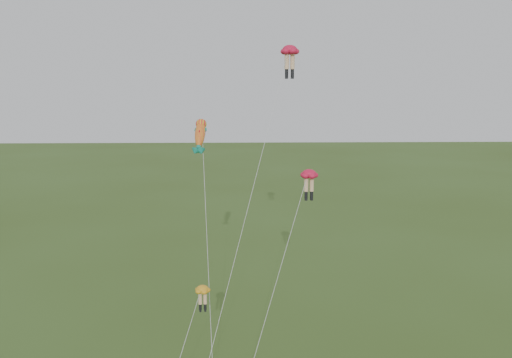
{
  "coord_description": "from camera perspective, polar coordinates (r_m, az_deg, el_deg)",
  "views": [
    {
      "loc": [
        1.09,
        -33.66,
        20.37
      ],
      "look_at": [
        2.2,
        6.0,
        13.38
      ],
      "focal_mm": 40.0,
      "sensor_mm": 36.0,
      "label": 1
    }
  ],
  "objects": [
    {
      "name": "fish_kite",
      "position": [
        44.36,
        -5.59,
        4.46
      ],
      "size": [
        2.04,
        12.33,
        17.52
      ],
      "rotation": [
        0.89,
        0.0,
        -0.09
      ],
      "color": "gold",
      "rests_on": "ground"
    },
    {
      "name": "legs_kite_red_mid",
      "position": [
        41.99,
        5.23,
        -0.07
      ],
      "size": [
        6.06,
        9.81,
        13.82
      ],
      "rotation": [
        0.0,
        0.0,
        0.1
      ],
      "color": "red",
      "rests_on": "ground"
    },
    {
      "name": "legs_kite_yellow",
      "position": [
        36.87,
        -5.52,
        -11.55
      ],
      "size": [
        3.12,
        4.19,
        7.51
      ],
      "rotation": [
        0.0,
        0.0,
        0.12
      ],
      "color": "orange",
      "rests_on": "ground"
    },
    {
      "name": "legs_kite_red_high",
      "position": [
        45.93,
        3.28,
        12.14
      ],
      "size": [
        7.64,
        13.3,
        23.01
      ],
      "rotation": [
        0.0,
        0.0,
        0.14
      ],
      "color": "red",
      "rests_on": "ground"
    }
  ]
}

